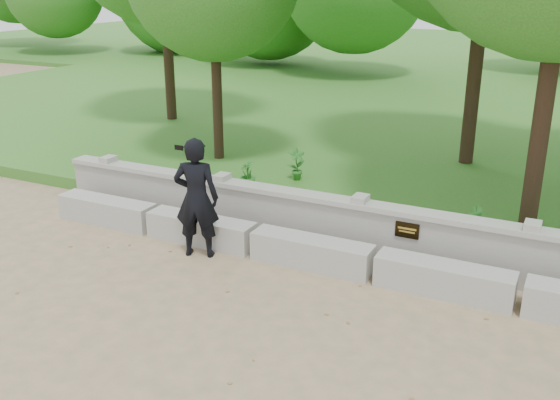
{
  "coord_description": "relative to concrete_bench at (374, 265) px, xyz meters",
  "views": [
    {
      "loc": [
        2.43,
        -6.07,
        4.16
      ],
      "look_at": [
        -1.4,
        1.63,
        1.09
      ],
      "focal_mm": 40.0,
      "sensor_mm": 36.0,
      "label": 1
    }
  ],
  "objects": [
    {
      "name": "lawn",
      "position": [
        -0.0,
        12.1,
        -0.1
      ],
      "size": [
        40.0,
        22.0,
        0.25
      ],
      "primitive_type": "cube",
      "color": "#306F28",
      "rests_on": "ground"
    },
    {
      "name": "man_main",
      "position": [
        -2.77,
        -0.42,
        0.73
      ],
      "size": [
        0.81,
        0.75,
        1.91
      ],
      "color": "black",
      "rests_on": "ground"
    },
    {
      "name": "shrub_a",
      "position": [
        -2.7,
        3.1,
        0.37
      ],
      "size": [
        0.42,
        0.43,
        0.68
      ],
      "primitive_type": "imported",
      "rotation": [
        0.0,
        0.0,
        0.85
      ],
      "color": "#2D7126",
      "rests_on": "lawn"
    },
    {
      "name": "shrub_b",
      "position": [
        1.1,
        1.4,
        0.32
      ],
      "size": [
        0.35,
        0.39,
        0.6
      ],
      "primitive_type": "imported",
      "rotation": [
        0.0,
        0.0,
        1.89
      ],
      "color": "#2D7126",
      "rests_on": "lawn"
    },
    {
      "name": "shrub_d",
      "position": [
        -3.33,
        2.17,
        0.31
      ],
      "size": [
        0.43,
        0.43,
        0.58
      ],
      "primitive_type": "imported",
      "rotation": [
        0.0,
        0.0,
        5.53
      ],
      "color": "#2D7126",
      "rests_on": "lawn"
    },
    {
      "name": "concrete_bench",
      "position": [
        0.0,
        0.0,
        0.0
      ],
      "size": [
        11.9,
        0.45,
        0.45
      ],
      "color": "#AEACA4",
      "rests_on": "ground"
    },
    {
      "name": "ground",
      "position": [
        -0.0,
        -1.9,
        -0.22
      ],
      "size": [
        80.0,
        80.0,
        0.0
      ],
      "primitive_type": "plane",
      "color": "tan",
      "rests_on": "ground"
    },
    {
      "name": "parapet_wall",
      "position": [
        0.0,
        0.7,
        0.24
      ],
      "size": [
        12.5,
        0.35,
        0.9
      ],
      "color": "#A3A19A",
      "rests_on": "ground"
    }
  ]
}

